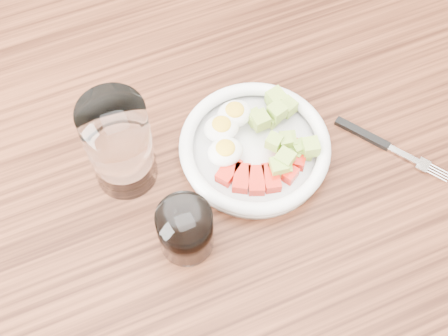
# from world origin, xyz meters

# --- Properties ---
(ground) EXTENTS (4.00, 4.00, 0.00)m
(ground) POSITION_xyz_m (0.00, 0.00, 0.00)
(ground) COLOR brown
(ground) RESTS_ON ground
(dining_table) EXTENTS (1.50, 0.90, 0.77)m
(dining_table) POSITION_xyz_m (0.00, 0.00, 0.67)
(dining_table) COLOR brown
(dining_table) RESTS_ON ground
(bowl) EXTENTS (0.21, 0.21, 0.05)m
(bowl) POSITION_xyz_m (0.04, 0.03, 0.79)
(bowl) COLOR white
(bowl) RESTS_ON dining_table
(fork) EXTENTS (0.11, 0.15, 0.01)m
(fork) POSITION_xyz_m (0.21, -0.02, 0.77)
(fork) COLOR black
(fork) RESTS_ON dining_table
(water_glass) EXTENTS (0.08, 0.08, 0.15)m
(water_glass) POSITION_xyz_m (-0.13, 0.07, 0.85)
(water_glass) COLOR white
(water_glass) RESTS_ON dining_table
(coffee_glass) EXTENTS (0.07, 0.07, 0.08)m
(coffee_glass) POSITION_xyz_m (-0.09, -0.06, 0.81)
(coffee_glass) COLOR white
(coffee_glass) RESTS_ON dining_table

